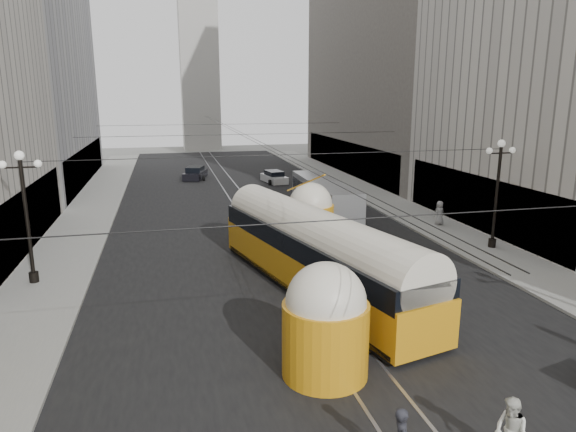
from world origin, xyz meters
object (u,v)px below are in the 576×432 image
streetcar (316,251)px  pedestrian_sidewalk_right (439,213)px  pedestrian_crossing_b (511,432)px  city_bus (324,198)px

streetcar → pedestrian_sidewalk_right: 15.09m
streetcar → pedestrian_crossing_b: size_ratio=9.74×
pedestrian_sidewalk_right → city_bus: bearing=-45.8°
pedestrian_crossing_b → pedestrian_sidewalk_right: pedestrian_sidewalk_right is taller
streetcar → city_bus: (4.75, 13.79, -0.38)m
pedestrian_crossing_b → pedestrian_sidewalk_right: size_ratio=1.06×
city_bus → pedestrian_sidewalk_right: 8.28m
pedestrian_crossing_b → pedestrian_sidewalk_right: 24.13m
streetcar → pedestrian_crossing_b: (1.40, -12.38, -1.02)m
city_bus → pedestrian_sidewalk_right: city_bus is taller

